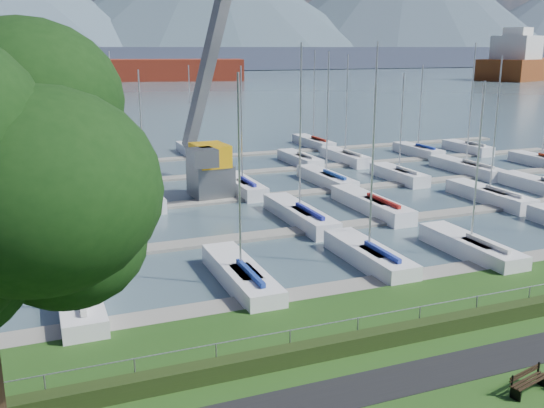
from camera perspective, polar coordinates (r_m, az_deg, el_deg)
path at (r=24.06m, az=13.79°, el=-15.41°), size 160.00×2.00×0.04m
water at (r=280.29m, az=-19.42°, el=11.23°), size 800.00×540.00×0.20m
hedge at (r=25.78m, az=10.45°, el=-12.22°), size 80.00×0.70×0.70m
fence at (r=25.72m, az=10.06°, el=-10.17°), size 80.00×0.04×0.04m
foothill at (r=350.01m, az=-20.08°, el=12.73°), size 900.00×80.00×12.00m
docks at (r=48.95m, az=-6.05°, el=0.18°), size 90.00×41.60×0.25m
bench_right at (r=24.06m, az=22.98°, el=-15.10°), size 1.85×0.83×0.85m
crane at (r=51.00m, az=-5.79°, el=7.11°), size 5.93×13.23×22.35m
cargo_ship_mid at (r=238.28m, az=-15.65°, el=12.03°), size 96.55×39.78×21.50m
sailboat_fleet at (r=49.92m, az=-8.22°, el=6.96°), size 75.54×49.66×12.82m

